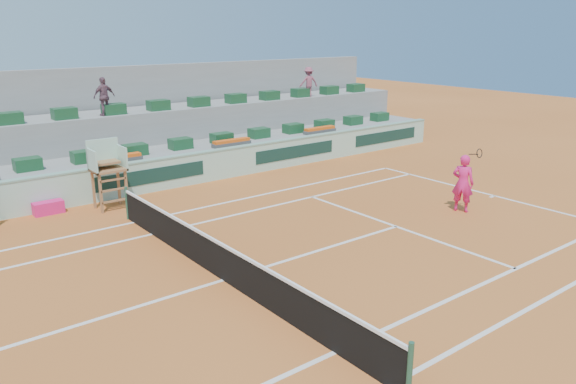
# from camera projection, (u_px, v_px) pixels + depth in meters

# --- Properties ---
(ground) EXTENTS (90.00, 90.00, 0.00)m
(ground) POSITION_uv_depth(u_px,v_px,m) (223.00, 280.00, 13.99)
(ground) COLOR #AB5421
(ground) RESTS_ON ground
(seating_tier_lower) EXTENTS (36.00, 4.00, 1.20)m
(seating_tier_lower) POSITION_uv_depth(u_px,v_px,m) (79.00, 173.00, 21.92)
(seating_tier_lower) COLOR gray
(seating_tier_lower) RESTS_ON ground
(seating_tier_upper) EXTENTS (36.00, 2.40, 2.60)m
(seating_tier_upper) POSITION_uv_depth(u_px,v_px,m) (64.00, 149.00, 22.94)
(seating_tier_upper) COLOR gray
(seating_tier_upper) RESTS_ON ground
(stadium_back_wall) EXTENTS (36.00, 0.40, 4.40)m
(stadium_back_wall) POSITION_uv_depth(u_px,v_px,m) (50.00, 122.00, 23.90)
(stadium_back_wall) COLOR gray
(stadium_back_wall) RESTS_ON ground
(player_bag) EXTENTS (0.97, 0.43, 0.43)m
(player_bag) POSITION_uv_depth(u_px,v_px,m) (48.00, 208.00, 18.94)
(player_bag) COLOR #EF1F75
(player_bag) RESTS_ON ground
(spectator_mid) EXTENTS (0.96, 0.50, 1.56)m
(spectator_mid) POSITION_uv_depth(u_px,v_px,m) (104.00, 97.00, 22.70)
(spectator_mid) COLOR #6E4958
(spectator_mid) RESTS_ON seating_tier_upper
(spectator_right) EXTENTS (1.11, 0.84, 1.52)m
(spectator_right) POSITION_uv_depth(u_px,v_px,m) (309.00, 82.00, 29.05)
(spectator_right) COLOR #8E4759
(spectator_right) RESTS_ON seating_tier_upper
(court_lines) EXTENTS (23.89, 11.09, 0.01)m
(court_lines) POSITION_uv_depth(u_px,v_px,m) (223.00, 280.00, 13.99)
(court_lines) COLOR silver
(court_lines) RESTS_ON ground
(tennis_net) EXTENTS (0.10, 11.97, 1.10)m
(tennis_net) POSITION_uv_depth(u_px,v_px,m) (223.00, 261.00, 13.84)
(tennis_net) COLOR black
(tennis_net) RESTS_ON ground
(advertising_hoarding) EXTENTS (36.00, 0.34, 1.26)m
(advertising_hoarding) POSITION_uv_depth(u_px,v_px,m) (99.00, 184.00, 20.26)
(advertising_hoarding) COLOR #A8D4BE
(advertising_hoarding) RESTS_ON ground
(umpire_chair) EXTENTS (1.10, 0.90, 2.40)m
(umpire_chair) POSITION_uv_depth(u_px,v_px,m) (107.00, 165.00, 19.23)
(umpire_chair) COLOR brown
(umpire_chair) RESTS_ON ground
(seat_row_lower) EXTENTS (32.90, 0.60, 0.44)m
(seat_row_lower) POSITION_uv_depth(u_px,v_px,m) (84.00, 157.00, 21.01)
(seat_row_lower) COLOR #174726
(seat_row_lower) RESTS_ON seating_tier_lower
(seat_row_upper) EXTENTS (32.90, 0.60, 0.44)m
(seat_row_upper) POSITION_uv_depth(u_px,v_px,m) (64.00, 113.00, 22.06)
(seat_row_upper) COLOR #174726
(seat_row_upper) RESTS_ON seating_tier_upper
(flower_planters) EXTENTS (26.80, 0.36, 0.28)m
(flower_planters) POSITION_uv_depth(u_px,v_px,m) (49.00, 169.00, 19.55)
(flower_planters) COLOR #474747
(flower_planters) RESTS_ON seating_tier_lower
(tennis_player) EXTENTS (0.72, 0.99, 2.28)m
(tennis_player) POSITION_uv_depth(u_px,v_px,m) (463.00, 183.00, 19.00)
(tennis_player) COLOR #EF1F75
(tennis_player) RESTS_ON ground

